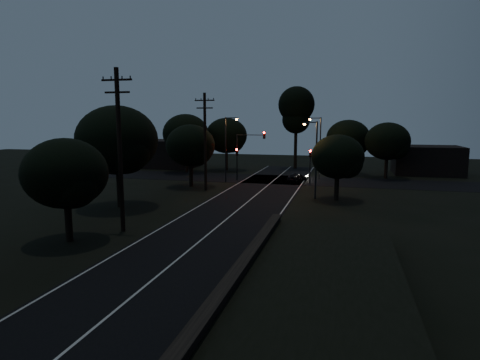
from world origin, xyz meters
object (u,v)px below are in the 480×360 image
Objects in this scene: streetlight_a at (227,145)px; streetlight_b at (319,144)px; signal_left at (237,158)px; utility_pole_mid at (120,148)px; tall_pine at (296,110)px; streetlight_c at (314,154)px; signal_right at (310,160)px; signal_mast at (250,147)px; car at (297,177)px; utility_pole_far at (205,140)px.

streetlight_a is 1.00× the size of streetlight_b.
streetlight_b is at bearing 22.05° from signal_left.
utility_pole_mid is 40.76m from tall_pine.
utility_pole_mid is 25.19m from signal_left.
streetlight_a is (0.69, 23.00, -1.10)m from utility_pole_mid.
streetlight_b is 14.01m from streetlight_c.
signal_right is 0.66× the size of signal_mast.
signal_left is 14.52m from streetlight_c.
utility_pole_mid reaches higher than signal_mast.
signal_left is at bearing 70.41° from streetlight_a.
car is at bearing 144.53° from signal_right.
streetlight_b is 5.51m from car.
streetlight_b is at bearing 68.70° from utility_pole_mid.
utility_pole_mid reaches higher than streetlight_a.
streetlight_b reaches higher than signal_right.
streetlight_b is at bearing -68.62° from tall_pine.
signal_mast is 0.78× the size of streetlight_b.
tall_pine is at bearing 75.38° from signal_mast.
utility_pole_mid is 0.85× the size of tall_pine.
tall_pine is 1.61× the size of streetlight_b.
streetlight_c reaches higher than car.
utility_pole_mid is 19.15m from streetlight_c.
signal_right is at bearing -76.51° from tall_pine.
signal_mast reaches higher than car.
signal_left and signal_right have the same top height.
streetlight_a is at bearing -140.23° from signal_mast.
signal_mast reaches higher than signal_right.
utility_pole_mid is at bearing -97.04° from signal_mast.
streetlight_c is at bearing -43.76° from signal_left.
signal_left is at bearing -179.87° from signal_mast.
signal_mast is at bearing 68.89° from utility_pole_far.
signal_right is (9.20, 0.00, 0.00)m from signal_left.
signal_mast is at bearing 179.97° from signal_right.
utility_pole_mid is at bearing 95.58° from car.
utility_pole_mid is at bearing -93.21° from signal_left.
signal_left is 7.92m from car.
signal_left is at bearing 136.24° from streetlight_c.
utility_pole_far reaches higher than streetlight_b.
signal_right is at bearing -100.00° from streetlight_b.
utility_pole_far reaches higher than signal_right.
tall_pine is at bearing 80.07° from utility_pole_mid.
utility_pole_far reaches higher than signal_mast.
tall_pine reaches higher than signal_mast.
tall_pine reaches higher than utility_pole_mid.
streetlight_c reaches higher than signal_mast.
streetlight_a is at bearing -109.59° from signal_left.
utility_pole_far is 24.34m from tall_pine.
utility_pole_far is 1.31× the size of streetlight_b.
tall_pine reaches higher than signal_left.
signal_left is 2.26m from signal_mast.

